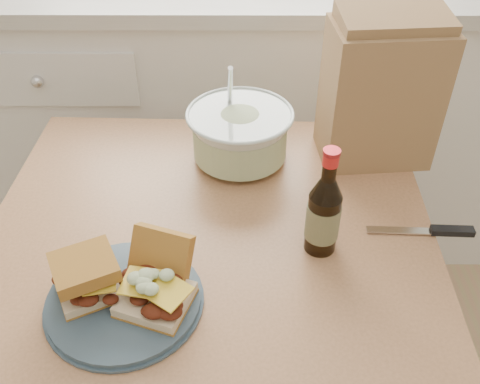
{
  "coord_description": "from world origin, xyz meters",
  "views": [
    {
      "loc": [
        0.07,
        0.06,
        1.46
      ],
      "look_at": [
        0.06,
        0.84,
        0.81
      ],
      "focal_mm": 40.0,
      "sensor_mm": 36.0,
      "label": 1
    }
  ],
  "objects_px": {
    "dining_table": "(210,280)",
    "coleslaw_bowl": "(240,136)",
    "plate": "(124,300)",
    "beer_bottle": "(324,214)",
    "paper_bag": "(380,95)"
  },
  "relations": [
    {
      "from": "plate",
      "to": "paper_bag",
      "type": "height_order",
      "value": "paper_bag"
    },
    {
      "from": "plate",
      "to": "beer_bottle",
      "type": "xyz_separation_m",
      "value": [
        0.35,
        0.14,
        0.08
      ]
    },
    {
      "from": "plate",
      "to": "beer_bottle",
      "type": "bearing_deg",
      "value": 21.51
    },
    {
      "from": "dining_table",
      "to": "beer_bottle",
      "type": "relative_size",
      "value": 4.05
    },
    {
      "from": "dining_table",
      "to": "coleslaw_bowl",
      "type": "bearing_deg",
      "value": 79.48
    },
    {
      "from": "coleslaw_bowl",
      "to": "beer_bottle",
      "type": "height_order",
      "value": "coleslaw_bowl"
    },
    {
      "from": "dining_table",
      "to": "paper_bag",
      "type": "xyz_separation_m",
      "value": [
        0.36,
        0.3,
        0.26
      ]
    },
    {
      "from": "coleslaw_bowl",
      "to": "paper_bag",
      "type": "bearing_deg",
      "value": 4.31
    },
    {
      "from": "coleslaw_bowl",
      "to": "beer_bottle",
      "type": "xyz_separation_m",
      "value": [
        0.15,
        -0.28,
        0.02
      ]
    },
    {
      "from": "dining_table",
      "to": "paper_bag",
      "type": "relative_size",
      "value": 2.93
    },
    {
      "from": "beer_bottle",
      "to": "plate",
      "type": "bearing_deg",
      "value": -168.11
    },
    {
      "from": "dining_table",
      "to": "beer_bottle",
      "type": "distance_m",
      "value": 0.28
    },
    {
      "from": "dining_table",
      "to": "plate",
      "type": "bearing_deg",
      "value": -131.05
    },
    {
      "from": "dining_table",
      "to": "coleslaw_bowl",
      "type": "height_order",
      "value": "coleslaw_bowl"
    },
    {
      "from": "coleslaw_bowl",
      "to": "paper_bag",
      "type": "distance_m",
      "value": 0.32
    }
  ]
}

